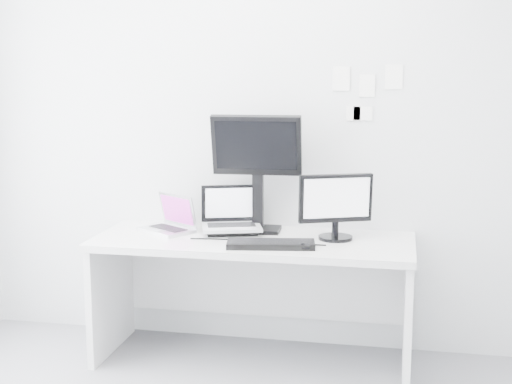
{
  "coord_description": "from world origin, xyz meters",
  "views": [
    {
      "loc": [
        0.81,
        -2.7,
        1.69
      ],
      "look_at": [
        0.02,
        1.23,
        1.0
      ],
      "focal_mm": 51.33,
      "sensor_mm": 36.0,
      "label": 1
    }
  ],
  "objects": [
    {
      "name": "speaker",
      "position": [
        -0.27,
        1.53,
        0.83
      ],
      "size": [
        0.12,
        0.12,
        0.2
      ],
      "primitive_type": "cube",
      "rotation": [
        0.0,
        0.0,
        0.16
      ],
      "color": "black",
      "rests_on": "desk"
    },
    {
      "name": "back_wall",
      "position": [
        0.0,
        1.6,
        1.35
      ],
      "size": [
        3.6,
        0.0,
        3.6
      ],
      "primitive_type": "plane",
      "rotation": [
        1.57,
        0.0,
        0.0
      ],
      "color": "silver",
      "rests_on": "ground"
    },
    {
      "name": "samsung_monitor",
      "position": [
        0.46,
        1.32,
        0.92
      ],
      "size": [
        0.46,
        0.34,
        0.38
      ],
      "primitive_type": "cube",
      "rotation": [
        0.0,
        0.0,
        0.39
      ],
      "color": "black",
      "rests_on": "desk"
    },
    {
      "name": "rear_monitor",
      "position": [
        -0.01,
        1.43,
        1.08
      ],
      "size": [
        0.53,
        0.21,
        0.71
      ],
      "primitive_type": "cube",
      "rotation": [
        0.0,
        0.0,
        0.04
      ],
      "color": "black",
      "rests_on": "desk"
    },
    {
      "name": "wall_note_0",
      "position": [
        0.45,
        1.59,
        1.62
      ],
      "size": [
        0.1,
        0.0,
        0.14
      ],
      "primitive_type": "cube",
      "color": "white",
      "rests_on": "back_wall"
    },
    {
      "name": "macbook",
      "position": [
        -0.53,
        1.32,
        0.84
      ],
      "size": [
        0.38,
        0.36,
        0.23
      ],
      "primitive_type": "cube",
      "rotation": [
        0.0,
        0.0,
        -0.59
      ],
      "color": "silver",
      "rests_on": "desk"
    },
    {
      "name": "wall_note_3",
      "position": [
        0.58,
        1.59,
        1.42
      ],
      "size": [
        0.11,
        0.0,
        0.08
      ],
      "primitive_type": "cube",
      "color": "white",
      "rests_on": "back_wall"
    },
    {
      "name": "wall_note_1",
      "position": [
        0.6,
        1.59,
        1.58
      ],
      "size": [
        0.09,
        0.0,
        0.13
      ],
      "primitive_type": "cube",
      "color": "white",
      "rests_on": "back_wall"
    },
    {
      "name": "keyboard",
      "position": [
        0.13,
        1.07,
        0.75
      ],
      "size": [
        0.49,
        0.24,
        0.03
      ],
      "primitive_type": "cube",
      "rotation": [
        0.0,
        0.0,
        0.16
      ],
      "color": "black",
      "rests_on": "desk"
    },
    {
      "name": "dell_laptop",
      "position": [
        -0.15,
        1.34,
        0.87
      ],
      "size": [
        0.4,
        0.35,
        0.28
      ],
      "primitive_type": "cube",
      "rotation": [
        0.0,
        0.0,
        0.31
      ],
      "color": "silver",
      "rests_on": "desk"
    },
    {
      "name": "wall_note_4",
      "position": [
        0.52,
        1.59,
        1.42
      ],
      "size": [
        0.08,
        0.0,
        0.09
      ],
      "primitive_type": "cube",
      "color": "white",
      "rests_on": "back_wall"
    },
    {
      "name": "desk",
      "position": [
        0.0,
        1.25,
        0.36
      ],
      "size": [
        1.8,
        0.7,
        0.73
      ],
      "primitive_type": "cube",
      "color": "silver",
      "rests_on": "ground"
    },
    {
      "name": "wall_note_2",
      "position": [
        0.75,
        1.59,
        1.63
      ],
      "size": [
        0.1,
        0.0,
        0.14
      ],
      "primitive_type": "cube",
      "color": "white",
      "rests_on": "back_wall"
    },
    {
      "name": "mouse",
      "position": [
        0.32,
        1.05,
        0.75
      ],
      "size": [
        0.12,
        0.08,
        0.04
      ],
      "primitive_type": "ellipsoid",
      "rotation": [
        0.0,
        0.0,
        0.1
      ],
      "color": "black",
      "rests_on": "desk"
    }
  ]
}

